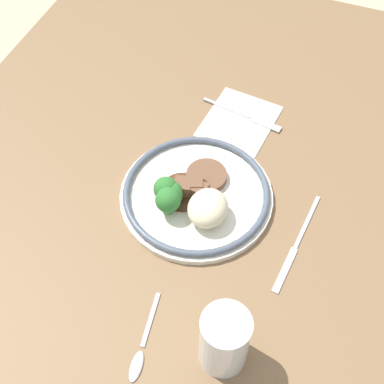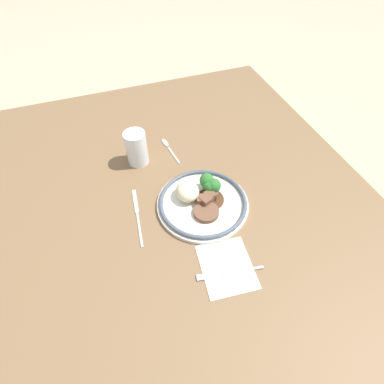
# 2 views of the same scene
# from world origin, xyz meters

# --- Properties ---
(ground_plane) EXTENTS (8.00, 8.00, 0.00)m
(ground_plane) POSITION_xyz_m (0.00, 0.00, 0.00)
(ground_plane) COLOR tan
(dining_table) EXTENTS (1.42, 1.14, 0.05)m
(dining_table) POSITION_xyz_m (0.00, 0.00, 0.02)
(dining_table) COLOR brown
(dining_table) RESTS_ON ground
(napkin) EXTENTS (0.17, 0.15, 0.00)m
(napkin) POSITION_xyz_m (-0.24, -0.02, 0.05)
(napkin) COLOR silver
(napkin) RESTS_ON dining_table
(plate) EXTENTS (0.27, 0.27, 0.07)m
(plate) POSITION_xyz_m (-0.02, -0.04, 0.07)
(plate) COLOR silver
(plate) RESTS_ON dining_table
(juice_glass) EXTENTS (0.07, 0.07, 0.12)m
(juice_glass) POSITION_xyz_m (0.23, 0.10, 0.10)
(juice_glass) COLOR yellow
(juice_glass) RESTS_ON dining_table
(fork) EXTENTS (0.04, 0.17, 0.00)m
(fork) POSITION_xyz_m (-0.25, -0.01, 0.05)
(fork) COLOR #ADADB2
(fork) RESTS_ON napkin
(knife) EXTENTS (0.21, 0.03, 0.00)m
(knife) POSITION_xyz_m (0.00, 0.16, 0.05)
(knife) COLOR #ADADB2
(knife) RESTS_ON dining_table
(spoon) EXTENTS (0.14, 0.03, 0.01)m
(spoon) POSITION_xyz_m (0.27, -0.01, 0.05)
(spoon) COLOR #ADADB2
(spoon) RESTS_ON dining_table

